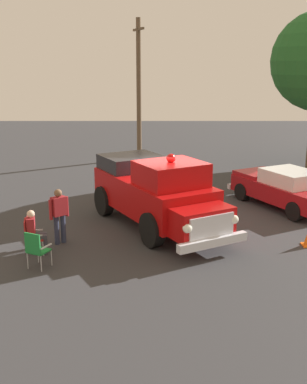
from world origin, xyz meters
TOP-DOWN VIEW (x-y plane):
  - ground_plane at (0.00, 0.00)m, footprint 60.00×60.00m
  - vintage_fire_truck at (-0.52, -0.17)m, footprint 4.81×6.25m
  - classic_hot_rod at (4.27, 2.10)m, footprint 3.66×4.72m
  - lawn_chair_near_truck at (-4.07, -2.55)m, footprint 0.58×0.59m
  - lawn_chair_by_car at (-3.67, -3.57)m, footprint 0.65×0.66m
  - spectator_seated at (-3.94, -2.53)m, footprint 0.59×0.47m
  - spectator_standing at (-3.40, -1.71)m, footprint 0.55×0.49m
  - utility_pole at (-1.41, 11.58)m, footprint 0.67×1.65m

SIDE VIEW (x-z plane):
  - ground_plane at x=0.00m, z-range 0.00..0.00m
  - lawn_chair_near_truck at x=-4.07m, z-range 0.08..1.10m
  - lawn_chair_by_car at x=-3.67m, z-range 0.08..1.10m
  - spectator_seated at x=-3.94m, z-range 0.05..1.34m
  - classic_hot_rod at x=4.27m, z-range 0.02..1.48m
  - spectator_standing at x=-3.40m, z-range 0.13..1.80m
  - vintage_fire_truck at x=-0.52m, z-range -0.10..2.49m
  - utility_pole at x=-1.41m, z-range 0.15..7.74m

